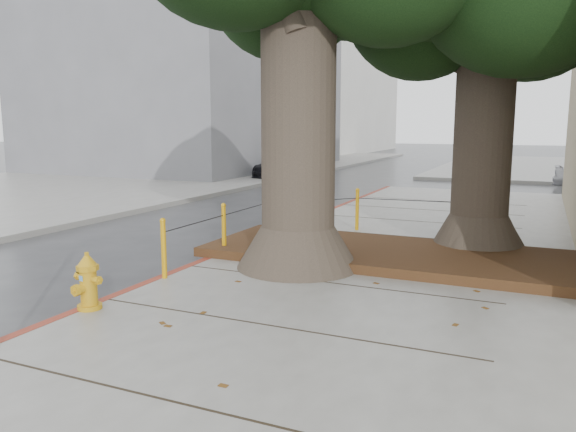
# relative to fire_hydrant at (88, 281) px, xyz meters

# --- Properties ---
(ground) EXTENTS (140.00, 140.00, 0.00)m
(ground) POSITION_rel_fire_hydrant_xyz_m (1.89, 0.41, -0.51)
(ground) COLOR #28282B
(ground) RESTS_ON ground
(sidewalk_opposite) EXTENTS (14.00, 60.00, 0.15)m
(sidewalk_opposite) POSITION_rel_fire_hydrant_xyz_m (-12.11, 10.41, -0.44)
(sidewalk_opposite) COLOR slate
(sidewalk_opposite) RESTS_ON ground
(curb_red) EXTENTS (0.14, 26.00, 0.16)m
(curb_red) POSITION_rel_fire_hydrant_xyz_m (-0.11, 2.91, -0.44)
(curb_red) COLOR maroon
(curb_red) RESTS_ON ground
(planter_bed) EXTENTS (6.40, 2.60, 0.16)m
(planter_bed) POSITION_rel_fire_hydrant_xyz_m (2.79, 4.31, -0.28)
(planter_bed) COLOR black
(planter_bed) RESTS_ON sidewalk_main
(building_far_grey) EXTENTS (12.00, 16.00, 12.00)m
(building_far_grey) POSITION_rel_fire_hydrant_xyz_m (-13.11, 22.41, 5.49)
(building_far_grey) COLOR slate
(building_far_grey) RESTS_ON ground
(building_far_white) EXTENTS (12.00, 18.00, 15.00)m
(building_far_white) POSITION_rel_fire_hydrant_xyz_m (-15.11, 45.41, 6.99)
(building_far_white) COLOR silver
(building_far_white) RESTS_ON ground
(bollard_ring) EXTENTS (3.79, 5.39, 0.95)m
(bollard_ring) POSITION_rel_fire_hydrant_xyz_m (1.02, 4.78, 0.15)
(bollard_ring) COLOR #CE8F0B
(bollard_ring) RESTS_ON sidewalk_main
(fire_hydrant) EXTENTS (0.40, 0.37, 0.75)m
(fire_hydrant) POSITION_rel_fire_hydrant_xyz_m (0.00, 0.00, 0.00)
(fire_hydrant) COLOR gold
(fire_hydrant) RESTS_ON sidewalk_main
(car_dark) EXTENTS (1.84, 4.36, 1.26)m
(car_dark) POSITION_rel_fire_hydrant_xyz_m (-5.74, 18.71, 0.11)
(car_dark) COLOR black
(car_dark) RESTS_ON ground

